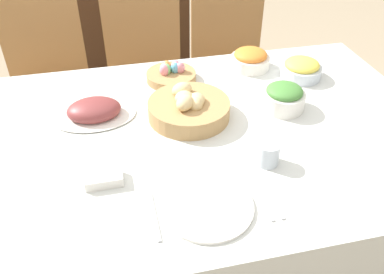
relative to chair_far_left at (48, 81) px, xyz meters
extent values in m
plane|color=tan|center=(0.54, -0.91, -0.52)|extent=(12.00, 12.00, 0.00)
cube|color=silver|center=(0.54, -0.91, -0.15)|extent=(1.85, 1.11, 0.75)
cylinder|color=olive|center=(-0.20, -0.27, -0.31)|extent=(0.03, 0.03, 0.43)
cylinder|color=olive|center=(0.18, -0.29, -0.31)|extent=(0.03, 0.03, 0.43)
cylinder|color=olive|center=(-0.19, 0.11, -0.31)|extent=(0.03, 0.03, 0.43)
cylinder|color=olive|center=(0.20, 0.10, -0.31)|extent=(0.03, 0.03, 0.43)
cube|color=olive|center=(0.00, -0.09, -0.08)|extent=(0.43, 0.43, 0.02)
cube|color=olive|center=(0.00, 0.11, 0.20)|extent=(0.42, 0.03, 0.54)
cylinder|color=olive|center=(0.31, -0.27, -0.31)|extent=(0.03, 0.03, 0.43)
cylinder|color=olive|center=(0.70, -0.29, -0.31)|extent=(0.03, 0.03, 0.43)
cylinder|color=olive|center=(0.34, 0.12, -0.31)|extent=(0.03, 0.03, 0.43)
cylinder|color=olive|center=(0.72, 0.09, -0.31)|extent=(0.03, 0.03, 0.43)
cube|color=olive|center=(0.52, -0.09, -0.08)|extent=(0.44, 0.44, 0.02)
cube|color=olive|center=(0.53, 0.11, 0.20)|extent=(0.42, 0.04, 0.54)
cylinder|color=olive|center=(0.83, -0.28, -0.31)|extent=(0.03, 0.03, 0.43)
cylinder|color=olive|center=(1.21, -0.28, -0.31)|extent=(0.03, 0.03, 0.43)
cylinder|color=olive|center=(0.83, 0.11, -0.31)|extent=(0.03, 0.03, 0.43)
cylinder|color=olive|center=(1.21, 0.11, -0.31)|extent=(0.03, 0.03, 0.43)
cube|color=olive|center=(1.02, -0.09, -0.08)|extent=(0.42, 0.42, 0.02)
cube|color=olive|center=(1.02, 0.11, 0.20)|extent=(0.42, 0.02, 0.54)
cube|color=#3D2616|center=(0.32, 0.91, -0.10)|extent=(1.22, 0.44, 0.85)
cylinder|color=#AD8451|center=(0.59, -0.82, 0.26)|extent=(0.30, 0.30, 0.06)
ellipsoid|color=#E0C184|center=(0.57, -0.85, 0.31)|extent=(0.09, 0.10, 0.05)
ellipsoid|color=#E0C184|center=(0.59, -0.80, 0.29)|extent=(0.09, 0.09, 0.04)
ellipsoid|color=#E0C184|center=(0.61, -0.83, 0.30)|extent=(0.09, 0.10, 0.05)
ellipsoid|color=#E0C184|center=(0.57, -0.81, 0.31)|extent=(0.09, 0.09, 0.05)
ellipsoid|color=#E0C184|center=(0.61, -0.85, 0.30)|extent=(0.05, 0.07, 0.05)
ellipsoid|color=#E0C184|center=(0.58, -0.75, 0.30)|extent=(0.10, 0.09, 0.05)
cylinder|color=#AD8451|center=(0.58, -0.53, 0.24)|extent=(0.21, 0.21, 0.03)
ellipsoid|color=#60B2E0|center=(0.60, -0.53, 0.28)|extent=(0.04, 0.04, 0.05)
ellipsoid|color=pink|center=(0.62, -0.53, 0.28)|extent=(0.04, 0.04, 0.05)
ellipsoid|color=#F29E4C|center=(0.56, -0.50, 0.28)|extent=(0.04, 0.04, 0.05)
ellipsoid|color=pink|center=(0.60, -0.51, 0.28)|extent=(0.04, 0.04, 0.05)
ellipsoid|color=#7FCC7A|center=(0.56, -0.53, 0.28)|extent=(0.04, 0.04, 0.05)
ellipsoid|color=pink|center=(0.55, -0.54, 0.28)|extent=(0.04, 0.04, 0.05)
ellipsoid|color=pink|center=(0.55, -0.52, 0.28)|extent=(0.04, 0.04, 0.05)
ellipsoid|color=silver|center=(0.25, -0.74, 0.23)|extent=(0.30, 0.21, 0.01)
ellipsoid|color=brown|center=(0.25, -0.74, 0.25)|extent=(0.20, 0.15, 0.07)
cylinder|color=silver|center=(1.12, -0.63, 0.25)|extent=(0.17, 0.17, 0.05)
ellipsoid|color=#F4DB4C|center=(1.12, -0.63, 0.28)|extent=(0.15, 0.15, 0.05)
cylinder|color=silver|center=(0.95, -0.84, 0.26)|extent=(0.16, 0.16, 0.07)
ellipsoid|color=#478438|center=(0.95, -0.84, 0.30)|extent=(0.14, 0.14, 0.05)
cylinder|color=silver|center=(0.94, -0.50, 0.25)|extent=(0.17, 0.17, 0.05)
ellipsoid|color=orange|center=(0.94, -0.50, 0.29)|extent=(0.14, 0.14, 0.05)
cylinder|color=silver|center=(0.55, -1.27, 0.23)|extent=(0.26, 0.26, 0.01)
cube|color=silver|center=(0.39, -1.27, 0.23)|extent=(0.01, 0.18, 0.00)
cube|color=silver|center=(0.70, -1.27, 0.23)|extent=(0.01, 0.18, 0.00)
cube|color=silver|center=(0.73, -1.27, 0.23)|extent=(0.01, 0.18, 0.00)
cylinder|color=silver|center=(0.77, -1.12, 0.26)|extent=(0.07, 0.07, 0.07)
cube|color=silver|center=(0.27, -1.10, 0.24)|extent=(0.11, 0.07, 0.03)
camera|label=1|loc=(0.33, -2.02, 1.07)|focal=38.00mm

